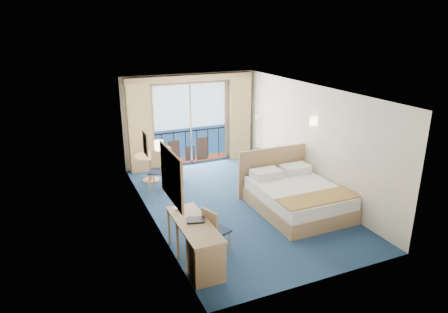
# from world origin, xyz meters

# --- Properties ---
(floor) EXTENTS (6.50, 6.50, 0.00)m
(floor) POSITION_xyz_m (0.00, 0.00, 0.00)
(floor) COLOR navy
(floor) RESTS_ON ground
(room_walls) EXTENTS (4.04, 6.54, 2.72)m
(room_walls) POSITION_xyz_m (0.00, 0.00, 1.78)
(room_walls) COLOR beige
(room_walls) RESTS_ON ground
(balcony_door) EXTENTS (2.36, 0.03, 2.52)m
(balcony_door) POSITION_xyz_m (-0.01, 3.22, 1.14)
(balcony_door) COLOR navy
(balcony_door) RESTS_ON room_walls
(curtain_left) EXTENTS (0.65, 0.22, 2.55)m
(curtain_left) POSITION_xyz_m (-1.55, 3.07, 1.28)
(curtain_left) COLOR tan
(curtain_left) RESTS_ON room_walls
(curtain_right) EXTENTS (0.65, 0.22, 2.55)m
(curtain_right) POSITION_xyz_m (1.55, 3.07, 1.28)
(curtain_right) COLOR tan
(curtain_right) RESTS_ON room_walls
(pelmet) EXTENTS (3.80, 0.25, 0.18)m
(pelmet) POSITION_xyz_m (0.00, 3.10, 2.58)
(pelmet) COLOR tan
(pelmet) RESTS_ON room_walls
(mirror) EXTENTS (0.05, 1.25, 0.95)m
(mirror) POSITION_xyz_m (-1.97, -1.50, 1.55)
(mirror) COLOR tan
(mirror) RESTS_ON room_walls
(wall_print) EXTENTS (0.04, 0.42, 0.52)m
(wall_print) POSITION_xyz_m (-1.97, 0.45, 1.60)
(wall_print) COLOR tan
(wall_print) RESTS_ON room_walls
(sconce_left) EXTENTS (0.18, 0.18, 0.18)m
(sconce_left) POSITION_xyz_m (-1.94, -0.60, 1.85)
(sconce_left) COLOR #FFE9B2
(sconce_left) RESTS_ON room_walls
(sconce_right) EXTENTS (0.18, 0.18, 0.18)m
(sconce_right) POSITION_xyz_m (1.94, -0.15, 1.85)
(sconce_right) COLOR #FFE9B2
(sconce_right) RESTS_ON room_walls
(bed) EXTENTS (1.90, 2.26, 1.19)m
(bed) POSITION_xyz_m (1.11, -0.83, 0.33)
(bed) COLOR tan
(bed) RESTS_ON ground
(nightstand) EXTENTS (0.40, 0.38, 0.53)m
(nightstand) POSITION_xyz_m (1.78, 0.51, 0.26)
(nightstand) COLOR tan
(nightstand) RESTS_ON ground
(phone) EXTENTS (0.21, 0.19, 0.07)m
(phone) POSITION_xyz_m (1.76, 0.48, 0.56)
(phone) COLOR beige
(phone) RESTS_ON nightstand
(armchair) EXTENTS (1.06, 1.06, 0.71)m
(armchair) POSITION_xyz_m (1.37, 1.41, 0.35)
(armchair) COLOR #41484F
(armchair) RESTS_ON ground
(floor_lamp) EXTENTS (0.20, 0.20, 1.43)m
(floor_lamp) POSITION_xyz_m (1.88, 2.51, 1.09)
(floor_lamp) COLOR silver
(floor_lamp) RESTS_ON ground
(desk) EXTENTS (0.56, 1.63, 0.76)m
(desk) POSITION_xyz_m (-1.71, -2.32, 0.42)
(desk) COLOR tan
(desk) RESTS_ON ground
(desk_chair) EXTENTS (0.52, 0.51, 0.91)m
(desk_chair) POSITION_xyz_m (-1.30, -1.79, 0.52)
(desk_chair) COLOR #1D2845
(desk_chair) RESTS_ON ground
(folder) EXTENTS (0.36, 0.31, 0.03)m
(folder) POSITION_xyz_m (-1.66, -1.82, 0.78)
(folder) COLOR black
(folder) RESTS_ON desk
(desk_lamp) EXTENTS (0.12, 0.12, 0.46)m
(desk_lamp) POSITION_xyz_m (-1.81, -1.26, 1.11)
(desk_lamp) COLOR silver
(desk_lamp) RESTS_ON desk
(round_table) EXTENTS (0.81, 0.81, 0.73)m
(round_table) POSITION_xyz_m (-1.51, 2.24, 0.55)
(round_table) COLOR tan
(round_table) RESTS_ON ground
(table_chair_a) EXTENTS (0.58, 0.57, 1.03)m
(table_chair_a) POSITION_xyz_m (-1.03, 1.99, 0.58)
(table_chair_a) COLOR #1D2845
(table_chair_a) RESTS_ON ground
(table_chair_b) EXTENTS (0.61, 0.61, 1.03)m
(table_chair_b) POSITION_xyz_m (-1.42, 1.63, 0.58)
(table_chair_b) COLOR #1D2845
(table_chair_b) RESTS_ON ground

